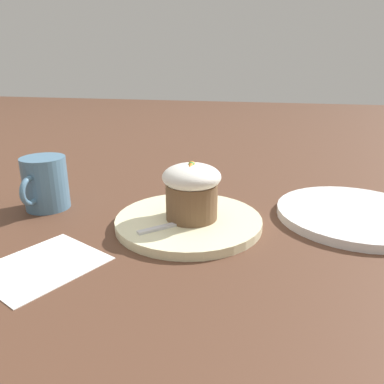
# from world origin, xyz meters

# --- Properties ---
(ground_plane) EXTENTS (4.00, 4.00, 0.00)m
(ground_plane) POSITION_xyz_m (0.00, 0.00, 0.00)
(ground_plane) COLOR #513323
(dessert_plate) EXTENTS (0.24, 0.24, 0.01)m
(dessert_plate) POSITION_xyz_m (0.00, 0.00, 0.01)
(dessert_plate) COLOR beige
(dessert_plate) RESTS_ON ground_plane
(carrot_cake) EXTENTS (0.09, 0.09, 0.09)m
(carrot_cake) POSITION_xyz_m (-0.00, 0.01, 0.06)
(carrot_cake) COLOR brown
(carrot_cake) RESTS_ON dessert_plate
(spoon) EXTENTS (0.11, 0.11, 0.01)m
(spoon) POSITION_xyz_m (0.02, 0.01, 0.02)
(spoon) COLOR silver
(spoon) RESTS_ON dessert_plate
(coffee_cup) EXTENTS (0.11, 0.08, 0.09)m
(coffee_cup) POSITION_xyz_m (-0.02, -0.27, 0.05)
(coffee_cup) COLOR teal
(coffee_cup) RESTS_ON ground_plane
(side_plate) EXTENTS (0.26, 0.26, 0.01)m
(side_plate) POSITION_xyz_m (-0.09, 0.27, 0.01)
(side_plate) COLOR white
(side_plate) RESTS_ON ground_plane
(paper_napkin) EXTENTS (0.18, 0.17, 0.00)m
(paper_napkin) POSITION_xyz_m (0.17, -0.16, 0.00)
(paper_napkin) COLOR white
(paper_napkin) RESTS_ON ground_plane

